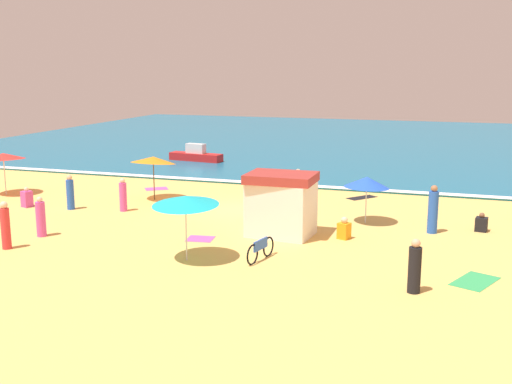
{
  "coord_description": "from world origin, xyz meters",
  "views": [
    {
      "loc": [
        9.58,
        -26.47,
        6.57
      ],
      "look_at": [
        0.69,
        0.5,
        0.8
      ],
      "focal_mm": 43.78,
      "sensor_mm": 36.0,
      "label": 1
    }
  ],
  "objects_px": {
    "lifeguard_cabana": "(281,204)",
    "beachgoer_8": "(415,268)",
    "beach_umbrella_4": "(367,182)",
    "beachgoer_0": "(433,211)",
    "beachgoer_3": "(298,190)",
    "beachgoer_7": "(123,196)",
    "beachgoer_12": "(5,226)",
    "beach_umbrella_2": "(153,160)",
    "beach_umbrella_0": "(3,156)",
    "beachgoer_4": "(41,218)",
    "beachgoer_1": "(27,198)",
    "beachgoer_5": "(70,193)",
    "small_boat_0": "(196,155)",
    "beach_umbrella_1": "(185,200)",
    "beachgoer_2": "(344,229)",
    "beachgoer_11": "(481,224)",
    "parked_bicycle": "(261,249)"
  },
  "relations": [
    {
      "from": "lifeguard_cabana",
      "to": "beach_umbrella_1",
      "type": "distance_m",
      "value": 4.76
    },
    {
      "from": "beachgoer_4",
      "to": "beachgoer_5",
      "type": "relative_size",
      "value": 0.98
    },
    {
      "from": "beachgoer_0",
      "to": "beachgoer_1",
      "type": "xyz_separation_m",
      "value": [
        -18.45,
        -1.14,
        -0.5
      ]
    },
    {
      "from": "lifeguard_cabana",
      "to": "beachgoer_8",
      "type": "bearing_deg",
      "value": -41.77
    },
    {
      "from": "beachgoer_5",
      "to": "beachgoer_11",
      "type": "relative_size",
      "value": 2.11
    },
    {
      "from": "beach_umbrella_1",
      "to": "beachgoer_1",
      "type": "distance_m",
      "value": 11.96
    },
    {
      "from": "beachgoer_12",
      "to": "beachgoer_4",
      "type": "bearing_deg",
      "value": 85.91
    },
    {
      "from": "beachgoer_2",
      "to": "beachgoer_4",
      "type": "bearing_deg",
      "value": -163.53
    },
    {
      "from": "beachgoer_5",
      "to": "small_boat_0",
      "type": "height_order",
      "value": "beachgoer_5"
    },
    {
      "from": "parked_bicycle",
      "to": "small_boat_0",
      "type": "height_order",
      "value": "small_boat_0"
    },
    {
      "from": "beachgoer_0",
      "to": "beachgoer_11",
      "type": "relative_size",
      "value": 2.52
    },
    {
      "from": "parked_bicycle",
      "to": "beachgoer_0",
      "type": "distance_m",
      "value": 7.75
    },
    {
      "from": "beach_umbrella_1",
      "to": "beachgoer_11",
      "type": "xyz_separation_m",
      "value": [
        9.7,
        7.25,
        -1.8
      ]
    },
    {
      "from": "beachgoer_1",
      "to": "beachgoer_3",
      "type": "height_order",
      "value": "beachgoer_3"
    },
    {
      "from": "beachgoer_4",
      "to": "beachgoer_8",
      "type": "distance_m",
      "value": 14.44
    },
    {
      "from": "beachgoer_1",
      "to": "beachgoer_12",
      "type": "bearing_deg",
      "value": -57.61
    },
    {
      "from": "beach_umbrella_1",
      "to": "beach_umbrella_2",
      "type": "bearing_deg",
      "value": 123.47
    },
    {
      "from": "lifeguard_cabana",
      "to": "beach_umbrella_0",
      "type": "bearing_deg",
      "value": 168.6
    },
    {
      "from": "lifeguard_cabana",
      "to": "parked_bicycle",
      "type": "height_order",
      "value": "lifeguard_cabana"
    },
    {
      "from": "beachgoer_3",
      "to": "beachgoer_8",
      "type": "bearing_deg",
      "value": -57.75
    },
    {
      "from": "beachgoer_8",
      "to": "beachgoer_12",
      "type": "bearing_deg",
      "value": -179.82
    },
    {
      "from": "beachgoer_3",
      "to": "beachgoer_7",
      "type": "height_order",
      "value": "beachgoer_3"
    },
    {
      "from": "beach_umbrella_2",
      "to": "beach_umbrella_0",
      "type": "bearing_deg",
      "value": -171.44
    },
    {
      "from": "beach_umbrella_1",
      "to": "beachgoer_0",
      "type": "bearing_deg",
      "value": 39.08
    },
    {
      "from": "beachgoer_4",
      "to": "beachgoer_12",
      "type": "height_order",
      "value": "beachgoer_12"
    },
    {
      "from": "beachgoer_2",
      "to": "beachgoer_3",
      "type": "bearing_deg",
      "value": 124.4
    },
    {
      "from": "beachgoer_4",
      "to": "beach_umbrella_0",
      "type": "bearing_deg",
      "value": 137.75
    },
    {
      "from": "beach_umbrella_0",
      "to": "parked_bicycle",
      "type": "relative_size",
      "value": 1.67
    },
    {
      "from": "beachgoer_3",
      "to": "beachgoer_8",
      "type": "xyz_separation_m",
      "value": [
        5.98,
        -9.48,
        -0.13
      ]
    },
    {
      "from": "beachgoer_1",
      "to": "beachgoer_8",
      "type": "height_order",
      "value": "beachgoer_8"
    },
    {
      "from": "beach_umbrella_0",
      "to": "beachgoer_0",
      "type": "bearing_deg",
      "value": -2.61
    },
    {
      "from": "beachgoer_2",
      "to": "beachgoer_3",
      "type": "distance_m",
      "value": 5.29
    },
    {
      "from": "beach_umbrella_4",
      "to": "beachgoer_0",
      "type": "height_order",
      "value": "beach_umbrella_4"
    },
    {
      "from": "beach_umbrella_0",
      "to": "beachgoer_4",
      "type": "distance_m",
      "value": 9.42
    },
    {
      "from": "lifeguard_cabana",
      "to": "beachgoer_8",
      "type": "relative_size",
      "value": 1.59
    },
    {
      "from": "beachgoer_3",
      "to": "beachgoer_12",
      "type": "xyz_separation_m",
      "value": [
        -8.48,
        -9.53,
        -0.04
      ]
    },
    {
      "from": "beach_umbrella_1",
      "to": "beach_umbrella_4",
      "type": "bearing_deg",
      "value": 54.62
    },
    {
      "from": "beach_umbrella_4",
      "to": "beachgoer_0",
      "type": "xyz_separation_m",
      "value": [
        2.76,
        -0.77,
        -0.86
      ]
    },
    {
      "from": "beach_umbrella_2",
      "to": "small_boat_0",
      "type": "relative_size",
      "value": 0.66
    },
    {
      "from": "beachgoer_1",
      "to": "beachgoer_8",
      "type": "xyz_separation_m",
      "value": [
        18.27,
        -5.95,
        0.36
      ]
    },
    {
      "from": "beach_umbrella_4",
      "to": "beachgoer_4",
      "type": "distance_m",
      "value": 13.26
    },
    {
      "from": "beachgoer_0",
      "to": "beachgoer_4",
      "type": "height_order",
      "value": "beachgoer_0"
    },
    {
      "from": "beachgoer_2",
      "to": "beach_umbrella_4",
      "type": "bearing_deg",
      "value": 81.17
    },
    {
      "from": "beachgoer_8",
      "to": "beachgoer_3",
      "type": "bearing_deg",
      "value": 122.25
    },
    {
      "from": "beach_umbrella_1",
      "to": "beachgoer_1",
      "type": "relative_size",
      "value": 2.44
    },
    {
      "from": "beachgoer_7",
      "to": "beachgoer_5",
      "type": "bearing_deg",
      "value": -169.83
    },
    {
      "from": "beachgoer_0",
      "to": "beachgoer_8",
      "type": "bearing_deg",
      "value": -91.43
    },
    {
      "from": "beach_umbrella_4",
      "to": "beachgoer_8",
      "type": "distance_m",
      "value": 8.34
    },
    {
      "from": "beach_umbrella_2",
      "to": "beachgoer_8",
      "type": "relative_size",
      "value": 1.57
    },
    {
      "from": "beachgoer_5",
      "to": "beachgoer_0",
      "type": "bearing_deg",
      "value": 3.28
    }
  ]
}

